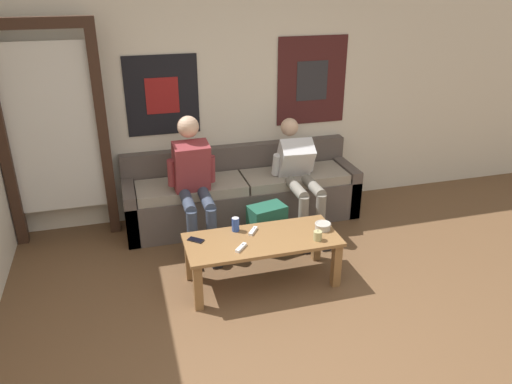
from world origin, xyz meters
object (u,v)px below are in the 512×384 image
object	(u,v)px
drink_can_blue	(235,224)
pillar_candle	(318,236)
coffee_table	(262,246)
person_seated_adult	(194,178)
ceramic_bowl	(323,226)
couch	(242,195)
game_controller_near_left	(253,231)
person_seated_teen	(299,172)
game_controller_near_right	(241,248)
backpack	(267,228)
cell_phone	(196,240)

from	to	relation	value
drink_can_blue	pillar_candle	bearing A→B (deg)	-28.89
coffee_table	drink_can_blue	xyz separation A→B (m)	(-0.18, 0.19, 0.14)
person_seated_adult	ceramic_bowl	size ratio (longest dim) A/B	8.80
couch	game_controller_near_left	xyz separation A→B (m)	(-0.19, -1.10, 0.16)
person_seated_adult	person_seated_teen	xyz separation A→B (m)	(1.09, 0.05, -0.07)
coffee_table	ceramic_bowl	size ratio (longest dim) A/B	9.16
coffee_table	person_seated_teen	xyz separation A→B (m)	(0.66, 0.92, 0.25)
person_seated_adult	game_controller_near_left	size ratio (longest dim) A/B	9.17
person_seated_adult	game_controller_near_right	xyz separation A→B (m)	(0.22, -0.99, -0.24)
ceramic_bowl	backpack	bearing A→B (deg)	121.26
coffee_table	drink_can_blue	world-z (taller)	drink_can_blue
couch	pillar_candle	distance (m)	1.42
coffee_table	game_controller_near_right	world-z (taller)	game_controller_near_right
couch	person_seated_teen	world-z (taller)	person_seated_teen
person_seated_teen	cell_phone	bearing A→B (deg)	-146.56
game_controller_near_left	backpack	bearing A→B (deg)	58.73
game_controller_near_left	cell_phone	bearing A→B (deg)	-179.06
coffee_table	ceramic_bowl	world-z (taller)	ceramic_bowl
person_seated_teen	cell_phone	distance (m)	1.46
cell_phone	drink_can_blue	bearing A→B (deg)	12.04
game_controller_near_left	game_controller_near_right	bearing A→B (deg)	-124.74
backpack	ceramic_bowl	distance (m)	0.70
coffee_table	pillar_candle	bearing A→B (deg)	-19.06
person_seated_teen	cell_phone	size ratio (longest dim) A/B	7.54
game_controller_near_right	ceramic_bowl	bearing A→B (deg)	9.75
pillar_candle	person_seated_adult	bearing A→B (deg)	130.61
game_controller_near_right	game_controller_near_left	bearing A→B (deg)	55.26
backpack	ceramic_bowl	bearing A→B (deg)	-58.74
couch	pillar_candle	xyz separation A→B (m)	(0.30, -1.38, 0.19)
coffee_table	cell_phone	world-z (taller)	cell_phone
coffee_table	ceramic_bowl	xyz separation A→B (m)	(0.56, 0.01, 0.11)
ceramic_bowl	game_controller_near_left	size ratio (longest dim) A/B	1.04
game_controller_near_right	pillar_candle	bearing A→B (deg)	-2.76
ceramic_bowl	drink_can_blue	distance (m)	0.77
person_seated_teen	game_controller_near_right	world-z (taller)	person_seated_teen
drink_can_blue	cell_phone	distance (m)	0.38
game_controller_near_right	person_seated_teen	bearing A→B (deg)	49.71
person_seated_adult	ceramic_bowl	bearing A→B (deg)	-40.79
person_seated_adult	backpack	size ratio (longest dim) A/B	2.84
couch	ceramic_bowl	xyz separation A→B (m)	(0.42, -1.21, 0.18)
game_controller_near_right	drink_can_blue	bearing A→B (deg)	84.35
couch	backpack	xyz separation A→B (m)	(0.08, -0.66, -0.08)
ceramic_bowl	game_controller_near_right	xyz separation A→B (m)	(-0.77, -0.13, -0.02)
person_seated_adult	person_seated_teen	size ratio (longest dim) A/B	1.14
person_seated_teen	drink_can_blue	xyz separation A→B (m)	(-0.85, -0.72, -0.12)
person_seated_adult	drink_can_blue	world-z (taller)	person_seated_adult
coffee_table	game_controller_near_right	xyz separation A→B (m)	(-0.22, -0.12, 0.09)
person_seated_teen	game_controller_near_left	bearing A→B (deg)	-131.85
couch	coffee_table	world-z (taller)	couch
game_controller_near_left	coffee_table	bearing A→B (deg)	-69.63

